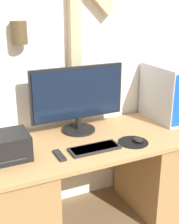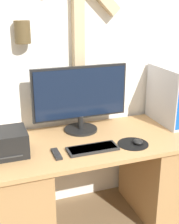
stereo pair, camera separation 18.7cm
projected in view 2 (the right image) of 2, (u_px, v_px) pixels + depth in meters
The scene contains 9 objects.
wall_back at pixel (76, 43), 2.40m from camera, with size 6.40×0.16×2.74m.
desk at pixel (94, 181), 2.38m from camera, with size 1.73×0.70×0.72m.
monitor at pixel (80, 96), 2.33m from camera, with size 0.73×0.26×0.50m.
keyboard at pixel (93, 148), 2.10m from camera, with size 0.35×0.13×0.02m.
mousepad at pixel (133, 144), 2.19m from camera, with size 0.22×0.22×0.00m.
mouse at pixel (138, 142), 2.18m from camera, with size 0.07×0.08×0.03m.
computer_tower at pixel (171, 95), 2.52m from camera, with size 0.19×0.45×0.46m.
printer at pixel (2, 144), 2.01m from camera, with size 0.32×0.25×0.16m.
remote_control at pixel (56, 154), 2.03m from camera, with size 0.04×0.15×0.02m.
Camera 2 is at (-0.72, -1.57, 1.68)m, focal length 50.00 mm.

